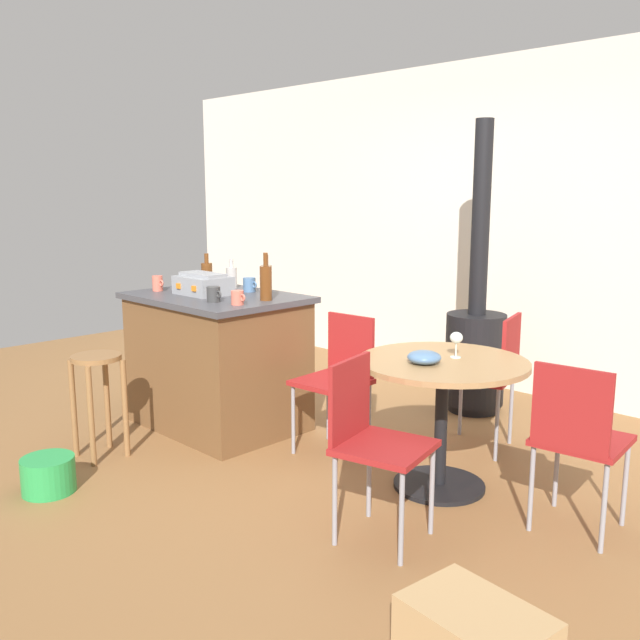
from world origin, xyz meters
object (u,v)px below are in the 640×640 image
serving_bowl (424,357)px  bottle_3 (267,278)px  folding_chair_right (372,435)px  folding_chair_far (491,370)px  cup_3 (249,285)px  kitchen_island (218,360)px  wooden_stool (98,385)px  cup_1 (158,283)px  cup_0 (214,294)px  bottle_0 (266,282)px  bottle_2 (232,277)px  plastic_bucket (48,475)px  dining_table (442,391)px  wine_glass (456,339)px  cup_2 (238,298)px  toolbox (203,284)px  bottle_1 (207,275)px  folding_chair_near (578,434)px  folding_chair_left (339,372)px  wood_stove (475,342)px

serving_bowl → bottle_3: bearing=171.8°
folding_chair_right → bottle_3: (-1.63, 0.77, 0.53)m
folding_chair_far → cup_3: size_ratio=6.98×
serving_bowl → kitchen_island: bearing=-176.8°
kitchen_island → wooden_stool: bearing=-93.5°
folding_chair_right → cup_1: 2.31m
wooden_stool → cup_0: 0.91m
folding_chair_far → bottle_0: size_ratio=2.83×
bottle_2 → plastic_bucket: (0.41, -1.62, -0.92)m
dining_table → wine_glass: bearing=80.3°
bottle_0 → cup_2: bottle_0 is taller
folding_chair_far → bottle_3: size_ratio=3.30×
kitchen_island → cup_3: bearing=78.0°
toolbox → bottle_1: size_ratio=1.43×
folding_chair_right → cup_2: 1.47m
bottle_3 → wine_glass: bottle_3 is taller
cup_3 → wine_glass: (1.68, 0.07, -0.15)m
bottle_2 → bottle_1: bearing=-131.8°
toolbox → wooden_stool: bearing=-88.5°
cup_3 → bottle_2: bearing=173.2°
wooden_stool → folding_chair_right: folding_chair_right is taller
folding_chair_far → folding_chair_right: (0.20, -1.39, -0.01)m
folding_chair_near → bottle_1: (-2.79, -0.09, 0.53)m
folding_chair_far → bottle_3: bottle_3 is taller
cup_3 → wine_glass: size_ratio=0.88×
kitchen_island → folding_chair_left: size_ratio=1.36×
bottle_1 → serving_bowl: size_ratio=1.41×
wooden_stool → bottle_3: 1.34m
wood_stove → cup_0: 2.00m
wooden_stool → cup_1: bearing=119.1°
wine_glass → folding_chair_near: bearing=-6.4°
bottle_1 → wine_glass: (2.04, 0.18, -0.19)m
plastic_bucket → cup_0: bearing=89.0°
folding_chair_left → serving_bowl: bearing=-11.6°
cup_2 → cup_1: bearing=-178.7°
folding_chair_right → kitchen_island: bearing=165.8°
folding_chair_left → wine_glass: 0.88m
wooden_stool → bottle_1: (-0.25, 1.02, 0.57)m
toolbox → cup_1: 0.39m
bottle_2 → folding_chair_near: bearing=-0.8°
dining_table → wood_stove: bearing=115.2°
wooden_stool → bottle_1: bottle_1 is taller
bottle_3 → plastic_bucket: bearing=-88.0°
toolbox → cup_0: (0.32, -0.15, -0.02)m
cup_1 → cup_3: bearing=41.5°
folding_chair_near → cup_0: cup_0 is taller
bottle_0 → folding_chair_left: bearing=19.2°
bottle_1 → bottle_2: bottle_1 is taller
bottle_0 → cup_1: (-0.87, -0.26, -0.07)m
wood_stove → toolbox: wood_stove is taller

